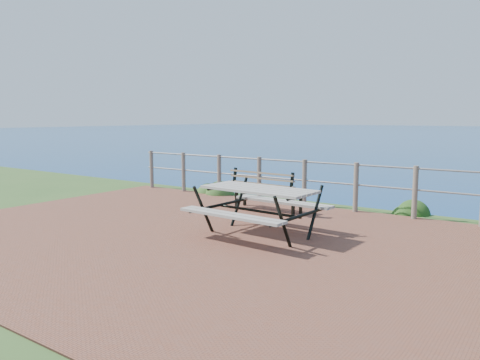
# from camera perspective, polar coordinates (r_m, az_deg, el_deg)

# --- Properties ---
(ground) EXTENTS (10.00, 7.00, 0.12)m
(ground) POSITION_cam_1_polar(r_m,az_deg,el_deg) (7.45, -4.10, -7.24)
(ground) COLOR brown
(ground) RESTS_ON ground
(safety_railing) EXTENTS (9.40, 0.10, 1.00)m
(safety_railing) POSITION_cam_1_polar(r_m,az_deg,el_deg) (10.12, 7.86, -0.02)
(safety_railing) COLOR #6B5B4C
(safety_railing) RESTS_ON ground
(picnic_table) EXTENTS (1.87, 1.59, 0.78)m
(picnic_table) POSITION_cam_1_polar(r_m,az_deg,el_deg) (7.51, 2.28, -3.23)
(picnic_table) COLOR gray
(picnic_table) RESTS_ON ground
(park_bench) EXTENTS (1.53, 0.47, 0.85)m
(park_bench) POSITION_cam_1_polar(r_m,az_deg,el_deg) (9.52, 3.40, -0.50)
(park_bench) COLOR brown
(park_bench) RESTS_ON ground
(shrub_lip_west) EXTENTS (0.76, 0.76, 0.49)m
(shrub_lip_west) POSITION_cam_1_polar(r_m,az_deg,el_deg) (11.86, -3.06, -1.63)
(shrub_lip_west) COLOR #29521E
(shrub_lip_west) RESTS_ON ground
(shrub_lip_east) EXTENTS (0.69, 0.69, 0.40)m
(shrub_lip_east) POSITION_cam_1_polar(r_m,az_deg,el_deg) (9.82, 19.85, -4.04)
(shrub_lip_east) COLOR #1C4013
(shrub_lip_east) RESTS_ON ground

